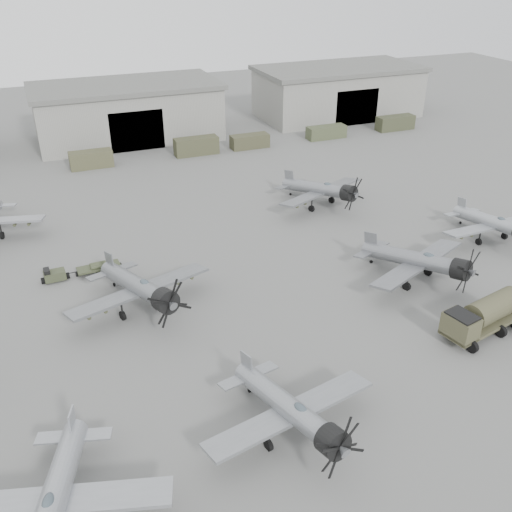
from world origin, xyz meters
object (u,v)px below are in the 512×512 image
Objects in this scene: aircraft_near_0 at (53,502)px; fuel_tanker at (484,314)px; aircraft_near_1 at (294,412)px; aircraft_far_1 at (323,190)px; aircraft_mid_3 at (496,224)px; aircraft_mid_1 at (142,288)px; tug_trailer at (72,272)px; aircraft_mid_2 at (422,261)px.

fuel_tanker is (33.07, 5.80, -0.51)m from aircraft_near_0.
aircraft_near_1 is 1.00× the size of aircraft_far_1.
fuel_tanker is (-12.25, -12.20, -0.40)m from aircraft_mid_3.
aircraft_far_1 reaches higher than fuel_tanker.
aircraft_mid_1 reaches higher than aircraft_near_1.
aircraft_mid_1 is at bearing 139.83° from fuel_tanker.
aircraft_mid_3 is 17.29m from fuel_tanker.
aircraft_near_0 is at bearing -100.79° from tug_trailer.
aircraft_mid_1 reaches higher than aircraft_mid_3.
tug_trailer is (-41.75, 9.09, -1.58)m from aircraft_mid_3.
aircraft_mid_3 is at bearing -15.56° from tug_trailer.
aircraft_mid_2 is 12.81m from aircraft_mid_3.
aircraft_near_0 is 33.58m from fuel_tanker.
aircraft_mid_1 is at bearing 145.83° from aircraft_mid_2.
aircraft_mid_1 reaches higher than aircraft_far_1.
aircraft_far_1 is (-12.26, 14.82, 0.12)m from aircraft_mid_3.
aircraft_near_0 is 48.76m from aircraft_mid_3.
aircraft_near_0 is 27.38m from tug_trailer.
aircraft_mid_1 is at bearing -172.42° from aircraft_far_1.
aircraft_mid_3 is at bearing 32.76° from fuel_tanker.
aircraft_far_1 is at bearing 47.60° from aircraft_near_1.
fuel_tanker is at bearing -112.15° from aircraft_far_1.
aircraft_mid_1 is at bearing 177.68° from aircraft_mid_3.
aircraft_near_0 is at bearing -132.19° from aircraft_mid_1.
aircraft_near_0 is 1.01× the size of aircraft_far_1.
aircraft_mid_2 is 1.50× the size of fuel_tanker.
fuel_tanker reaches higher than tug_trailer.
aircraft_mid_1 is 27.74m from fuel_tanker.
fuel_tanker is 1.15× the size of tug_trailer.
aircraft_mid_2 is at bearing -163.05° from aircraft_mid_3.
aircraft_mid_2 is at bearing -28.72° from aircraft_mid_1.
aircraft_mid_1 is 1.06× the size of aircraft_far_1.
aircraft_far_1 is 1.49× the size of fuel_tanker.
aircraft_mid_3 is at bearing 37.85° from aircraft_near_0.
aircraft_far_1 is (-0.07, 18.77, -0.03)m from aircraft_mid_2.
aircraft_near_0 is at bearing 179.85° from aircraft_mid_2.
aircraft_near_0 is 1.74× the size of tug_trailer.
aircraft_mid_1 is 28.18m from aircraft_far_1.
fuel_tanker is at bearing 26.13° from aircraft_near_0.
aircraft_mid_2 is (24.54, -4.79, -0.07)m from aircraft_mid_1.
aircraft_near_1 is 18.51m from aircraft_mid_1.
aircraft_near_1 is 28.04m from tug_trailer.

